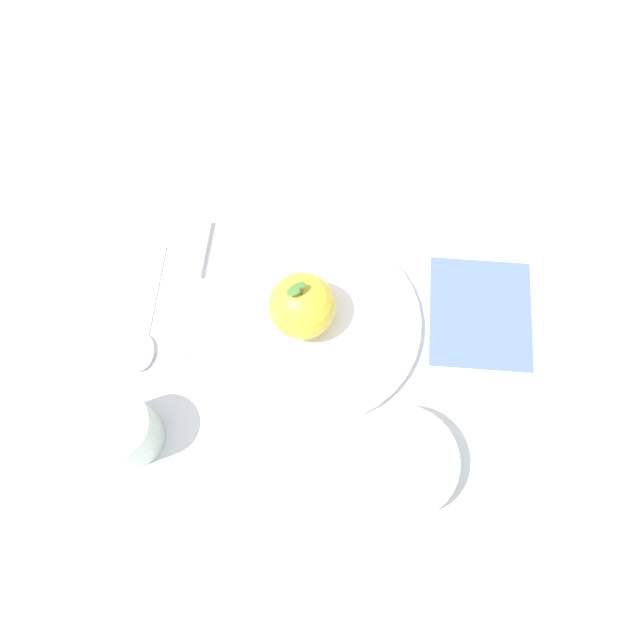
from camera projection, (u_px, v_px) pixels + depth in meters
name	position (u px, v px, depth m)	size (l,w,h in m)	color
ground_plane	(304.00, 318.00, 0.79)	(2.40, 2.40, 0.00)	silver
dinner_plate	(320.00, 323.00, 0.78)	(0.25, 0.25, 0.02)	white
apple	(306.00, 307.00, 0.74)	(0.08, 0.08, 0.09)	gold
side_bowl	(402.00, 462.00, 0.70)	(0.12, 0.12, 0.04)	#B2C6B2
cup	(124.00, 430.00, 0.70)	(0.07, 0.07, 0.08)	#B2C6B2
knife	(195.00, 279.00, 0.80)	(0.03, 0.20, 0.01)	silver
spoon	(143.00, 339.00, 0.78)	(0.04, 0.17, 0.01)	silver
linen_napkin	(481.00, 313.00, 0.79)	(0.13, 0.14, 0.00)	slate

